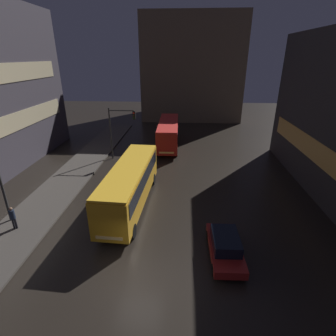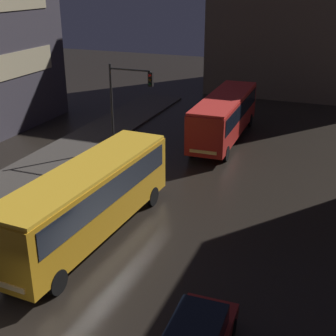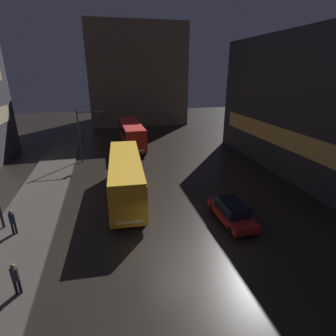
# 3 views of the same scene
# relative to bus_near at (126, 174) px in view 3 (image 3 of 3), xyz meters

# --- Properties ---
(ground_plane) EXTENTS (120.00, 120.00, 0.00)m
(ground_plane) POSITION_rel_bus_near_xyz_m (1.90, -7.86, -2.12)
(ground_plane) COLOR black
(sidewalk_left) EXTENTS (4.00, 48.00, 0.15)m
(sidewalk_left) POSITION_rel_bus_near_xyz_m (-7.10, 2.14, -2.05)
(sidewalk_left) COLOR #47423D
(sidewalk_left) RESTS_ON ground
(building_right_block) EXTENTS (10.07, 24.48, 13.47)m
(building_right_block) POSITION_rel_bus_near_xyz_m (20.25, 2.51, 4.61)
(building_right_block) COLOR #2D2D33
(building_right_block) RESTS_ON ground
(building_far_backdrop) EXTENTS (18.07, 12.00, 18.10)m
(building_far_backdrop) POSITION_rel_bus_near_xyz_m (5.18, 35.03, 6.93)
(building_far_backdrop) COLOR brown
(building_far_backdrop) RESTS_ON ground
(bus_near) EXTENTS (3.02, 11.07, 3.45)m
(bus_near) POSITION_rel_bus_near_xyz_m (0.00, 0.00, 0.00)
(bus_near) COLOR orange
(bus_near) RESTS_ON ground
(bus_far) EXTENTS (2.81, 11.02, 3.30)m
(bus_far) POSITION_rel_bus_near_xyz_m (2.00, 15.64, -0.09)
(bus_far) COLOR #AD1E19
(bus_far) RESTS_ON ground
(car_taxi) EXTENTS (1.96, 4.47, 1.49)m
(car_taxi) POSITION_rel_bus_near_xyz_m (6.81, -5.47, -1.36)
(car_taxi) COLOR maroon
(car_taxi) RESTS_ON ground
(pedestrian_near) EXTENTS (0.47, 0.47, 1.68)m
(pedestrian_near) POSITION_rel_bus_near_xyz_m (-7.45, -3.84, -0.99)
(pedestrian_near) COLOR black
(pedestrian_near) RESTS_ON sidewalk_left
(pedestrian_mid) EXTENTS (0.48, 0.48, 1.68)m
(pedestrian_mid) POSITION_rel_bus_near_xyz_m (-5.80, -9.18, -1.00)
(pedestrian_mid) COLOR black
(pedestrian_mid) RESTS_ON sidewalk_left
(traffic_light_main) EXTENTS (3.06, 0.35, 6.00)m
(traffic_light_main) POSITION_rel_bus_near_xyz_m (-3.25, 10.41, 1.93)
(traffic_light_main) COLOR #2D2D2D
(traffic_light_main) RESTS_ON ground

